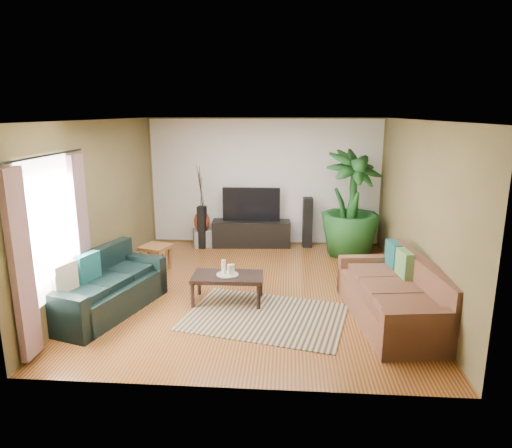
# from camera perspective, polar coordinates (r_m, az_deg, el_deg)

# --- Properties ---
(floor) EXTENTS (5.50, 5.50, 0.00)m
(floor) POSITION_cam_1_polar(r_m,az_deg,el_deg) (7.52, -0.11, -8.16)
(floor) COLOR #965E26
(floor) RESTS_ON ground
(ceiling) EXTENTS (5.50, 5.50, 0.00)m
(ceiling) POSITION_cam_1_polar(r_m,az_deg,el_deg) (6.97, -0.12, 12.88)
(ceiling) COLOR white
(ceiling) RESTS_ON ground
(wall_back) EXTENTS (5.00, 0.00, 5.00)m
(wall_back) POSITION_cam_1_polar(r_m,az_deg,el_deg) (9.83, 1.10, 5.25)
(wall_back) COLOR olive
(wall_back) RESTS_ON ground
(wall_front) EXTENTS (5.00, 0.00, 5.00)m
(wall_front) POSITION_cam_1_polar(r_m,az_deg,el_deg) (4.48, -2.78, -5.28)
(wall_front) COLOR olive
(wall_front) RESTS_ON ground
(wall_left) EXTENTS (0.00, 5.50, 5.50)m
(wall_left) POSITION_cam_1_polar(r_m,az_deg,el_deg) (7.72, -18.96, 2.13)
(wall_left) COLOR olive
(wall_left) RESTS_ON ground
(wall_right) EXTENTS (0.00, 5.50, 5.50)m
(wall_right) POSITION_cam_1_polar(r_m,az_deg,el_deg) (7.37, 19.65, 1.55)
(wall_right) COLOR olive
(wall_right) RESTS_ON ground
(backwall_panel) EXTENTS (4.90, 0.00, 4.90)m
(backwall_panel) POSITION_cam_1_polar(r_m,az_deg,el_deg) (9.82, 1.09, 5.24)
(backwall_panel) COLOR white
(backwall_panel) RESTS_ON ground
(window_pane) EXTENTS (0.00, 1.80, 1.80)m
(window_pane) POSITION_cam_1_polar(r_m,az_deg,el_deg) (6.30, -24.43, -0.42)
(window_pane) COLOR white
(window_pane) RESTS_ON ground
(curtain_near) EXTENTS (0.08, 0.35, 2.20)m
(curtain_near) POSITION_cam_1_polar(r_m,az_deg,el_deg) (5.72, -27.26, -4.70)
(curtain_near) COLOR gray
(curtain_near) RESTS_ON ground
(curtain_far) EXTENTS (0.08, 0.35, 2.20)m
(curtain_far) POSITION_cam_1_polar(r_m,az_deg,el_deg) (6.98, -20.99, -0.91)
(curtain_far) COLOR gray
(curtain_far) RESTS_ON ground
(curtain_rod) EXTENTS (0.03, 1.90, 0.03)m
(curtain_rod) POSITION_cam_1_polar(r_m,az_deg,el_deg) (6.14, -24.85, 7.74)
(curtain_rod) COLOR black
(curtain_rod) RESTS_ON ground
(sofa_left) EXTENTS (1.34, 2.05, 0.85)m
(sofa_left) POSITION_cam_1_polar(r_m,az_deg,el_deg) (6.91, -18.25, -7.14)
(sofa_left) COLOR black
(sofa_left) RESTS_ON floor
(sofa_right) EXTENTS (1.29, 2.33, 0.85)m
(sofa_right) POSITION_cam_1_polar(r_m,az_deg,el_deg) (6.60, 16.70, -8.01)
(sofa_right) COLOR brown
(sofa_right) RESTS_ON floor
(area_rug) EXTENTS (2.48, 2.00, 0.01)m
(area_rug) POSITION_cam_1_polar(r_m,az_deg,el_deg) (6.58, 1.14, -11.47)
(area_rug) COLOR tan
(area_rug) RESTS_ON floor
(coffee_table) EXTENTS (1.06, 0.59, 0.43)m
(coffee_table) POSITION_cam_1_polar(r_m,az_deg,el_deg) (6.99, -3.57, -8.03)
(coffee_table) COLOR black
(coffee_table) RESTS_ON floor
(candle_tray) EXTENTS (0.33, 0.33, 0.01)m
(candle_tray) POSITION_cam_1_polar(r_m,az_deg,el_deg) (6.91, -3.60, -6.31)
(candle_tray) COLOR #9B9B95
(candle_tray) RESTS_ON coffee_table
(candle_tall) EXTENTS (0.07, 0.07, 0.21)m
(candle_tall) POSITION_cam_1_polar(r_m,az_deg,el_deg) (6.91, -4.07, -5.33)
(candle_tall) COLOR beige
(candle_tall) RESTS_ON candle_tray
(candle_mid) EXTENTS (0.07, 0.07, 0.16)m
(candle_mid) POSITION_cam_1_polar(r_m,az_deg,el_deg) (6.84, -3.32, -5.74)
(candle_mid) COLOR beige
(candle_mid) RESTS_ON candle_tray
(candle_short) EXTENTS (0.07, 0.07, 0.13)m
(candle_short) POSITION_cam_1_polar(r_m,az_deg,el_deg) (6.93, -2.97, -5.58)
(candle_short) COLOR #EAE4C6
(candle_short) RESTS_ON candle_tray
(tv_stand) EXTENTS (1.69, 0.61, 0.55)m
(tv_stand) POSITION_cam_1_polar(r_m,az_deg,el_deg) (9.82, -0.58, -1.15)
(tv_stand) COLOR black
(tv_stand) RESTS_ON floor
(television) EXTENTS (1.22, 0.07, 0.72)m
(television) POSITION_cam_1_polar(r_m,az_deg,el_deg) (9.68, -0.59, 2.49)
(television) COLOR black
(television) RESTS_ON tv_stand
(speaker_left) EXTENTS (0.19, 0.20, 0.90)m
(speaker_left) POSITION_cam_1_polar(r_m,az_deg,el_deg) (9.68, -6.74, -0.41)
(speaker_left) COLOR black
(speaker_left) RESTS_ON floor
(speaker_right) EXTENTS (0.21, 0.23, 1.07)m
(speaker_right) POSITION_cam_1_polar(r_m,az_deg,el_deg) (9.73, 6.44, 0.20)
(speaker_right) COLOR black
(speaker_right) RESTS_ON floor
(potted_plant) EXTENTS (1.63, 1.63, 2.10)m
(potted_plant) POSITION_cam_1_polar(r_m,az_deg,el_deg) (9.22, 11.76, 2.50)
(potted_plant) COLOR #18491A
(potted_plant) RESTS_ON floor
(plant_pot) EXTENTS (0.39, 0.39, 0.30)m
(plant_pot) POSITION_cam_1_polar(r_m,az_deg,el_deg) (9.44, 11.49, -2.86)
(plant_pot) COLOR black
(plant_pot) RESTS_ON floor
(pedestal) EXTENTS (0.46, 0.46, 0.37)m
(pedestal) POSITION_cam_1_polar(r_m,az_deg,el_deg) (9.88, -6.73, -1.71)
(pedestal) COLOR gray
(pedestal) RESTS_ON floor
(vase) EXTENTS (0.34, 0.34, 0.47)m
(vase) POSITION_cam_1_polar(r_m,az_deg,el_deg) (9.79, -6.79, 0.29)
(vase) COLOR maroon
(vase) RESTS_ON pedestal
(side_table) EXTENTS (0.59, 0.59, 0.50)m
(side_table) POSITION_cam_1_polar(r_m,az_deg,el_deg) (8.42, -12.39, -4.26)
(side_table) COLOR olive
(side_table) RESTS_ON floor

